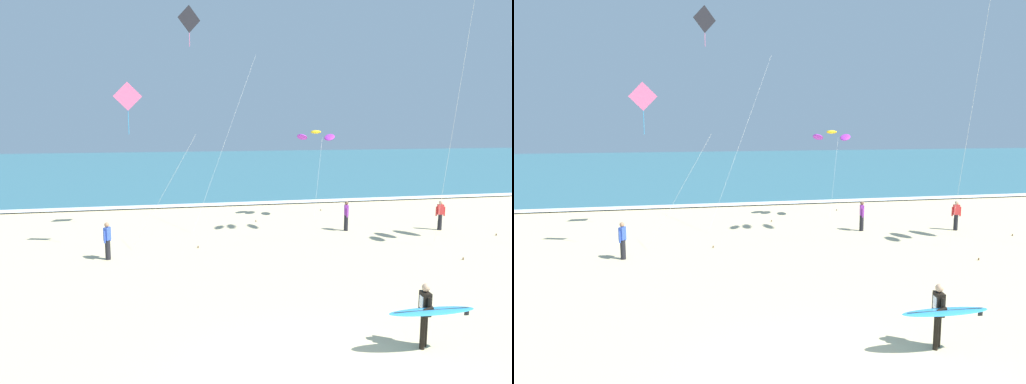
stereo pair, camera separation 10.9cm
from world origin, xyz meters
TOP-DOWN VIEW (x-y plane):
  - ocean_water at (0.00, 53.02)m, footprint 160.00×60.00m
  - shoreline_foam at (0.00, 23.32)m, footprint 160.00×1.18m
  - surfer_lead at (3.07, 1.13)m, footprint 2.21×1.00m
  - kite_diamond_charcoal_high at (-1.63, 15.30)m, footprint 4.36×2.54m
  - kite_diamond_rose_low at (-4.55, 12.40)m, footprint 3.53×0.22m
  - kite_arc_golden_close at (5.73, 17.93)m, footprint 2.44×3.07m
  - bystander_red_top at (11.23, 13.41)m, footprint 0.49×0.25m
  - bystander_blue_top at (-5.60, 11.17)m, footprint 0.30×0.46m
  - bystander_purple_top at (6.25, 14.25)m, footprint 0.23×0.49m

SIDE VIEW (x-z plane):
  - ocean_water at x=0.00m, z-range 0.00..0.08m
  - shoreline_foam at x=0.00m, z-range 0.08..0.09m
  - bystander_red_top at x=11.23m, z-range 0.02..1.61m
  - bystander_blue_top at x=-5.60m, z-range 0.02..1.61m
  - bystander_purple_top at x=6.25m, z-range 0.02..1.61m
  - surfer_lead at x=3.07m, z-range 0.19..1.90m
  - kite_arc_golden_close at x=5.73m, z-range 2.31..7.54m
  - kite_diamond_rose_low at x=-4.55m, z-range 2.87..10.29m
  - kite_diamond_charcoal_high at x=-1.63m, z-range 4.64..15.97m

